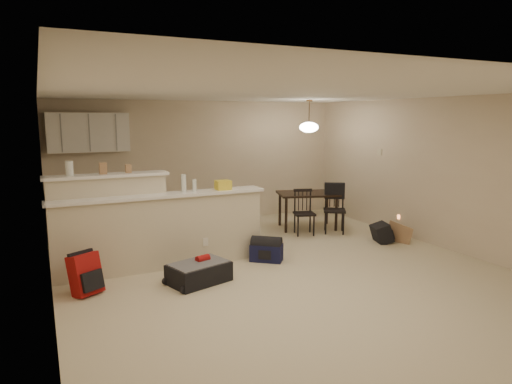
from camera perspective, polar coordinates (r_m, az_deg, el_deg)
room at (r=6.30m, az=3.56°, el=0.93°), size 7.00×7.02×2.50m
breakfast_bar at (r=6.74m, az=-13.93°, el=-4.34°), size 3.08×0.58×1.39m
upper_cabinets at (r=8.81m, az=-20.23°, el=7.01°), size 1.40×0.34×0.70m
kitchen_counter at (r=8.87m, az=-18.34°, el=-2.33°), size 1.80×0.60×0.90m
thermostat at (r=9.25m, az=15.20°, el=4.86°), size 0.02×0.12×0.12m
jar at (r=6.61m, az=-22.30°, el=2.74°), size 0.10×0.10×0.20m
cereal_box at (r=6.65m, az=-18.58°, el=2.81°), size 0.10×0.07×0.16m
small_box at (r=6.70m, az=-15.66°, el=2.83°), size 0.08×0.06×0.12m
bottle_a at (r=6.68m, az=-9.02°, el=1.05°), size 0.07×0.07×0.26m
bottle_b at (r=6.74m, az=-7.71°, el=0.80°), size 0.06×0.06×0.18m
bag_lump at (r=6.89m, az=-4.14°, el=0.88°), size 0.22×0.18×0.14m
dining_table at (r=8.99m, az=6.47°, el=-0.63°), size 1.31×1.06×0.71m
pendant_lamp at (r=8.86m, az=6.63°, el=8.10°), size 0.36×0.36×0.62m
dining_chair_near at (r=8.53m, az=6.06°, el=-2.55°), size 0.46×0.45×0.84m
dining_chair_far at (r=8.74m, az=9.79°, el=-2.11°), size 0.54×0.54×0.92m
suitcase at (r=6.18m, az=-7.15°, el=-10.00°), size 0.88×0.70×0.26m
red_backpack at (r=6.09m, az=-20.56°, el=-9.60°), size 0.40×0.35×0.51m
navy_duffel at (r=7.01m, az=1.32°, el=-7.57°), size 0.54×0.50×0.26m
black_daypack at (r=8.32m, az=15.43°, el=-4.99°), size 0.36×0.43×0.32m
cardboard_sheet at (r=8.36m, az=17.48°, el=-4.96°), size 0.18×0.41×0.33m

